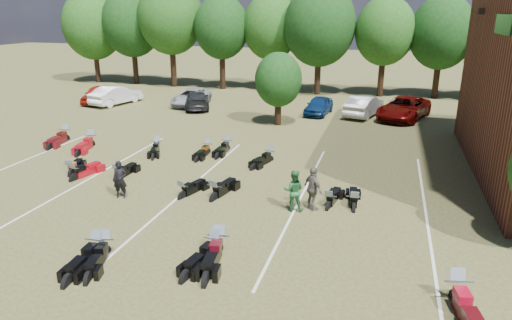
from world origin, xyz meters
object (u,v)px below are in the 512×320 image
at_px(person_black, 120,180).
at_px(person_green, 294,191).
at_px(person_grey, 313,189).
at_px(motorcycle_3, 213,255).
at_px(car_4, 319,105).
at_px(motorcycle_7, 75,180).
at_px(car_0, 97,94).
at_px(motorcycle_14, 66,141).

bearing_deg(person_black, person_green, -10.12).
relative_size(person_black, person_grey, 0.91).
distance_m(person_black, motorcycle_3, 6.51).
distance_m(car_4, person_grey, 17.67).
distance_m(person_black, person_green, 7.29).
xyz_separation_m(person_grey, motorcycle_7, (-11.21, 0.20, -0.89)).
xyz_separation_m(car_4, person_green, (1.74, -17.76, 0.17)).
relative_size(car_0, motorcycle_3, 1.94).
xyz_separation_m(car_0, car_4, (18.80, 0.81, -0.05)).
bearing_deg(person_green, motorcycle_3, 58.24).
bearing_deg(person_black, motorcycle_14, 123.54).
xyz_separation_m(car_0, motorcycle_14, (5.21, -10.88, -0.72)).
bearing_deg(person_green, person_black, -2.83).
height_order(person_black, motorcycle_14, person_black).
bearing_deg(car_0, car_4, -11.03).
distance_m(person_green, motorcycle_3, 4.62).
bearing_deg(motorcycle_7, motorcycle_3, 162.98).
bearing_deg(person_grey, motorcycle_14, 24.07).
distance_m(car_0, person_black, 22.15).
bearing_deg(motorcycle_14, car_4, 31.17).
bearing_deg(motorcycle_3, person_grey, 71.04).
bearing_deg(car_0, motorcycle_7, -72.14).
bearing_deg(person_green, person_grey, -168.83).
height_order(person_black, motorcycle_3, person_black).
bearing_deg(motorcycle_7, person_grey, -170.02).
distance_m(person_green, motorcycle_14, 16.51).
distance_m(car_0, car_4, 18.82).
xyz_separation_m(car_0, person_green, (20.54, -16.94, 0.12)).
bearing_deg(person_grey, person_green, 64.04).
xyz_separation_m(person_grey, motorcycle_3, (-2.48, -4.45, -0.89)).
height_order(person_grey, motorcycle_14, person_grey).
height_order(car_4, motorcycle_7, car_4).
relative_size(person_green, motorcycle_14, 0.66).
height_order(car_0, person_black, person_black).
distance_m(car_0, motorcycle_3, 28.28).
height_order(motorcycle_3, motorcycle_14, motorcycle_14).
xyz_separation_m(car_0, motorcycle_7, (10.05, -16.48, -0.72)).
xyz_separation_m(car_4, motorcycle_3, (-0.03, -21.94, -0.67)).
bearing_deg(car_0, person_grey, -51.62).
bearing_deg(motorcycle_14, person_black, -49.78).
distance_m(person_green, motorcycle_7, 10.54).
height_order(car_0, motorcycle_14, car_0).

